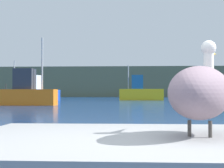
# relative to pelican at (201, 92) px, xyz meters

# --- Properties ---
(hillside_backdrop) EXTENTS (140.00, 15.47, 6.32)m
(hillside_backdrop) POSITION_rel_pelican_xyz_m (-0.47, 79.28, 2.24)
(hillside_backdrop) COLOR #5B664C
(hillside_backdrop) RESTS_ON ground
(pelican) EXTENTS (0.80, 1.32, 0.81)m
(pelican) POSITION_rel_pelican_xyz_m (0.00, 0.00, 0.00)
(pelican) COLOR gray
(pelican) RESTS_ON pier_dock
(fishing_boat_yellow) EXTENTS (5.21, 1.60, 4.19)m
(fishing_boat_yellow) POSITION_rel_pelican_xyz_m (0.19, 40.46, 0.09)
(fishing_boat_yellow) COLOR yellow
(fishing_boat_yellow) RESTS_ON ground
(fishing_boat_orange) EXTENTS (4.96, 1.65, 4.86)m
(fishing_boat_orange) POSITION_rel_pelican_xyz_m (-8.55, 22.75, -0.05)
(fishing_boat_orange) COLOR orange
(fishing_boat_orange) RESTS_ON ground
(fishing_boat_blue) EXTENTS (7.38, 4.53, 4.62)m
(fishing_boat_blue) POSITION_rel_pelican_xyz_m (-12.44, 37.85, 0.06)
(fishing_boat_blue) COLOR blue
(fishing_boat_blue) RESTS_ON ground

